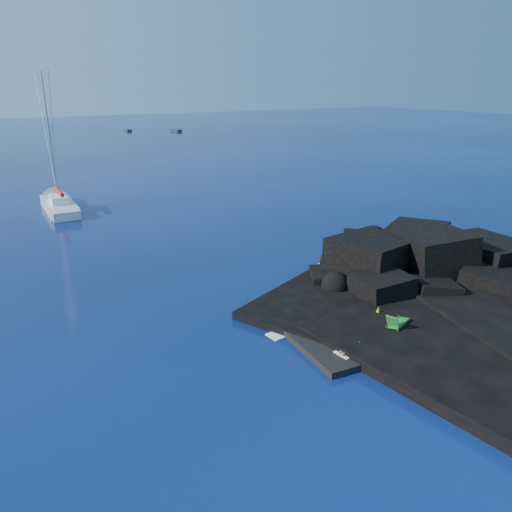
{
  "coord_description": "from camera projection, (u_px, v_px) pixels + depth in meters",
  "views": [
    {
      "loc": [
        -13.07,
        -16.77,
        12.65
      ],
      "look_at": [
        2.97,
        9.39,
        2.0
      ],
      "focal_mm": 35.0,
      "sensor_mm": 36.0,
      "label": 1
    }
  ],
  "objects": [
    {
      "name": "surf_foam",
      "position": [
        321.0,
        301.0,
        30.6
      ],
      "size": [
        10.0,
        8.0,
        0.06
      ],
      "primitive_type": null,
      "color": "white",
      "rests_on": "ground"
    },
    {
      "name": "marker_cone",
      "position": [
        378.0,
        312.0,
        27.69
      ],
      "size": [
        0.48,
        0.48,
        0.59
      ],
      "primitive_type": "cone",
      "rotation": [
        0.0,
        0.0,
        -0.31
      ],
      "color": "orange",
      "rests_on": "beach"
    },
    {
      "name": "sailboat",
      "position": [
        60.0,
        210.0,
        52.39
      ],
      "size": [
        3.42,
        13.35,
        13.87
      ],
      "primitive_type": null,
      "rotation": [
        0.0,
        0.0,
        -0.05
      ],
      "color": "silver",
      "rests_on": "ground"
    },
    {
      "name": "sunbather",
      "position": [
        353.0,
        347.0,
        24.24
      ],
      "size": [
        1.82,
        0.64,
        0.24
      ],
      "primitive_type": null,
      "rotation": [
        0.0,
        0.0,
        0.11
      ],
      "color": "tan",
      "rests_on": "towel"
    },
    {
      "name": "beach",
      "position": [
        367.0,
        333.0,
        26.73
      ],
      "size": [
        9.08,
        6.86,
        0.7
      ],
      "primitive_type": "cube",
      "rotation": [
        0.0,
        0.0,
        -0.1
      ],
      "color": "black",
      "rests_on": "ground"
    },
    {
      "name": "headland",
      "position": [
        436.0,
        286.0,
        32.94
      ],
      "size": [
        24.0,
        24.0,
        3.6
      ],
      "primitive_type": null,
      "color": "black",
      "rests_on": "ground"
    },
    {
      "name": "distant_boat_b",
      "position": [
        176.0,
        132.0,
        138.02
      ],
      "size": [
        1.7,
        4.5,
        0.59
      ],
      "primitive_type": "cube",
      "rotation": [
        0.0,
        0.0,
        0.08
      ],
      "color": "#252429",
      "rests_on": "ground"
    },
    {
      "name": "towel",
      "position": [
        353.0,
        350.0,
        24.29
      ],
      "size": [
        1.96,
        1.09,
        0.05
      ],
      "primitive_type": "cube",
      "rotation": [
        0.0,
        0.0,
        0.11
      ],
      "color": "white",
      "rests_on": "beach"
    },
    {
      "name": "deck_chair",
      "position": [
        399.0,
        319.0,
        26.16
      ],
      "size": [
        1.89,
        1.3,
        1.19
      ],
      "primitive_type": null,
      "rotation": [
        0.0,
        0.0,
        0.34
      ],
      "color": "#1A7627",
      "rests_on": "beach"
    },
    {
      "name": "distant_boat_a",
      "position": [
        128.0,
        131.0,
        139.24
      ],
      "size": [
        1.55,
        4.26,
        0.56
      ],
      "primitive_type": "cube",
      "rotation": [
        0.0,
        0.0,
        -0.06
      ],
      "color": "#27282D",
      "rests_on": "ground"
    },
    {
      "name": "ground",
      "position": [
        305.0,
        360.0,
        24.11
      ],
      "size": [
        400.0,
        400.0,
        0.0
      ],
      "primitive_type": "plane",
      "color": "black",
      "rests_on": "ground"
    }
  ]
}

